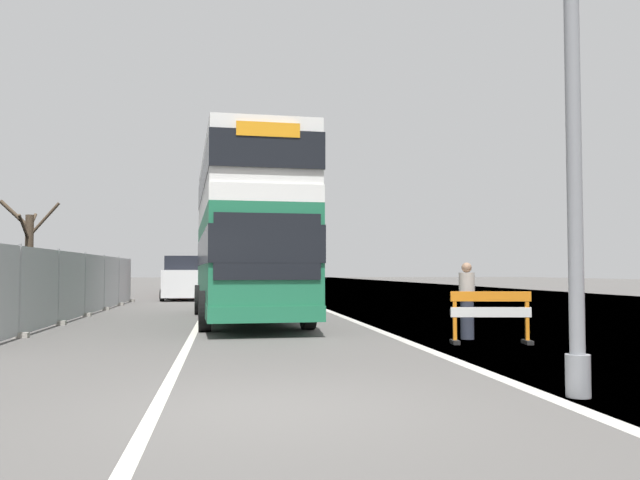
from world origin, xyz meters
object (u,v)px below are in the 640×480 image
object	(u,v)px
lamppost_foreground	(572,77)
double_decker_bus	(245,233)
roadworks_barrier	(491,312)
car_oncoming_near	(183,279)
pedestrian_at_kerb	(467,301)
car_receding_mid	(190,277)
car_receding_far	(189,277)

from	to	relation	value
lamppost_foreground	double_decker_bus	bearing A→B (deg)	105.85
roadworks_barrier	car_oncoming_near	xyz separation A→B (m)	(-7.49, 21.05, 0.39)
roadworks_barrier	pedestrian_at_kerb	size ratio (longest dim) A/B	0.99
car_receding_mid	pedestrian_at_kerb	xyz separation A→B (m)	(7.33, -26.46, -0.25)
double_decker_bus	car_oncoming_near	world-z (taller)	double_decker_bus
roadworks_barrier	car_receding_far	distance (m)	37.70
car_receding_mid	pedestrian_at_kerb	world-z (taller)	car_receding_mid
car_oncoming_near	pedestrian_at_kerb	size ratio (longest dim) A/B	2.38
car_receding_far	pedestrian_at_kerb	size ratio (longest dim) A/B	2.41
lamppost_foreground	roadworks_barrier	size ratio (longest dim) A/B	4.90
pedestrian_at_kerb	lamppost_foreground	bearing A→B (deg)	-99.61
roadworks_barrier	car_receding_far	size ratio (longest dim) A/B	0.41
double_decker_bus	pedestrian_at_kerb	size ratio (longest dim) A/B	6.62
double_decker_bus	pedestrian_at_kerb	xyz separation A→B (m)	(4.62, -6.04, -1.80)
roadworks_barrier	car_receding_far	bearing A→B (deg)	102.29
double_decker_bus	car_receding_mid	xyz separation A→B (m)	(-2.71, 20.42, -1.55)
lamppost_foreground	car_receding_mid	distance (m)	33.57
roadworks_barrier	car_receding_mid	distance (m)	28.42
car_oncoming_near	car_receding_mid	bearing A→B (deg)	89.82
lamppost_foreground	car_receding_mid	xyz separation A→B (m)	(-6.25, 32.87, -2.74)
car_receding_far	roadworks_barrier	bearing A→B (deg)	-77.71
roadworks_barrier	car_receding_mid	world-z (taller)	car_receding_mid
double_decker_bus	car_receding_far	distance (m)	30.06
roadworks_barrier	car_oncoming_near	size ratio (longest dim) A/B	0.42
double_decker_bus	car_oncoming_near	xyz separation A→B (m)	(-2.73, 14.06, -1.59)
car_receding_mid	roadworks_barrier	bearing A→B (deg)	-74.76
car_receding_far	lamppost_foreground	bearing A→B (deg)	-80.86
car_oncoming_near	car_receding_far	world-z (taller)	car_oncoming_near
lamppost_foreground	car_receding_mid	world-z (taller)	lamppost_foreground
car_oncoming_near	pedestrian_at_kerb	distance (m)	21.40
double_decker_bus	lamppost_foreground	size ratio (longest dim) A/B	1.36
car_oncoming_near	pedestrian_at_kerb	xyz separation A→B (m)	(7.35, -20.09, -0.21)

